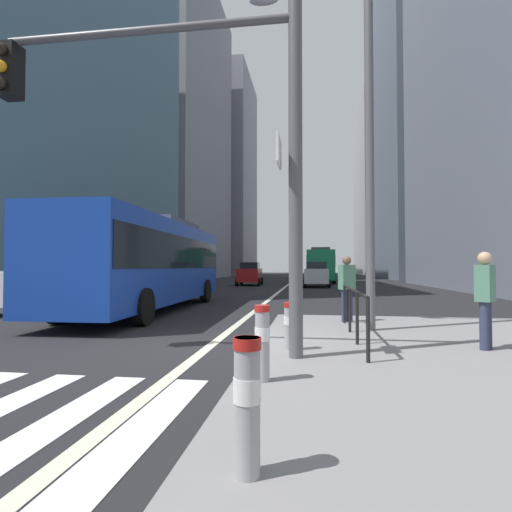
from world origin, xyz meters
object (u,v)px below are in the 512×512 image
street_lamp_post (369,103)px  bollard_front (247,399)px  sedan_white_oncoming (45,283)px  traffic_signal_gantry (189,115)px  city_bus_red_receding (320,264)px  bollard_left (262,339)px  car_receding_far (321,271)px  city_bus_blue_oncoming (150,259)px  pedestrian_waiting (347,285)px  city_bus_red_distant (317,265)px  pedestrian_walking (485,295)px  car_receding_near (316,274)px  bollard_right (289,323)px  car_oncoming_mid (250,274)px

street_lamp_post → bollard_front: 8.09m
sedan_white_oncoming → traffic_signal_gantry: 10.47m
city_bus_red_receding → bollard_front: size_ratio=11.86×
sedan_white_oncoming → street_lamp_post: (10.74, -3.78, 4.29)m
bollard_left → car_receding_far: bearing=87.5°
city_bus_blue_oncoming → pedestrian_waiting: 7.32m
sedan_white_oncoming → bollard_left: size_ratio=4.60×
city_bus_red_receding → city_bus_red_distant: bearing=90.1°
bollard_left → sedan_white_oncoming: bearing=137.8°
city_bus_blue_oncoming → pedestrian_walking: city_bus_blue_oncoming is taller
car_receding_near → pedestrian_waiting: car_receding_near is taller
pedestrian_walking → bollard_right: bearing=-171.3°
street_lamp_post → city_bus_red_distant: bearing=90.4°
sedan_white_oncoming → pedestrian_walking: (12.38, -5.62, 0.09)m
traffic_signal_gantry → bollard_left: 3.89m
city_bus_red_receding → street_lamp_post: street_lamp_post is taller
car_receding_near → pedestrian_waiting: (0.49, -20.48, 0.10)m
city_bus_blue_oncoming → pedestrian_walking: bearing=-35.4°
sedan_white_oncoming → city_bus_blue_oncoming: bearing=8.3°
city_bus_red_distant → car_receding_near: city_bus_red_distant is taller
pedestrian_waiting → pedestrian_walking: 3.76m
city_bus_blue_oncoming → city_bus_red_receding: size_ratio=0.99×
car_oncoming_mid → bollard_left: car_oncoming_mid is taller
car_receding_near → bollard_right: 24.16m
pedestrian_walking → pedestrian_waiting: bearing=122.9°
pedestrian_walking → city_bus_red_distant: bearing=92.2°
pedestrian_walking → bollard_left: bearing=-146.4°
bollard_right → sedan_white_oncoming: bearing=145.9°
sedan_white_oncoming → traffic_signal_gantry: traffic_signal_gantry is taller
bollard_front → pedestrian_waiting: size_ratio=0.55×
sedan_white_oncoming → street_lamp_post: bearing=-19.4°
car_oncoming_mid → bollard_right: bearing=-79.7°
city_bus_red_receding → car_receding_far: city_bus_red_receding is taller
traffic_signal_gantry → bollard_left: size_ratio=6.40×
city_bus_red_distant → car_receding_far: (0.38, -9.34, -0.85)m
city_bus_blue_oncoming → traffic_signal_gantry: 8.43m
pedestrian_waiting → city_bus_red_distant: bearing=90.0°
sedan_white_oncoming → city_bus_red_receding: bearing=69.3°
city_bus_red_receding → car_receding_far: (0.35, 9.24, -0.85)m
car_receding_near → street_lamp_post: 22.23m
sedan_white_oncoming → bollard_left: sedan_white_oncoming is taller
city_bus_blue_oncoming → bollard_right: size_ratio=13.56×
car_receding_far → pedestrian_walking: bearing=-87.8°
city_bus_red_receding → bollard_right: city_bus_red_receding is taller
sedan_white_oncoming → bollard_front: bearing=-48.6°
bollard_front → city_bus_red_distant: bearing=88.6°
city_bus_red_receding → bollard_right: (-1.34, -33.67, -1.24)m
city_bus_blue_oncoming → sedan_white_oncoming: city_bus_blue_oncoming is taller
city_bus_red_distant → pedestrian_walking: 51.80m
city_bus_red_distant → car_receding_far: bearing=-87.7°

